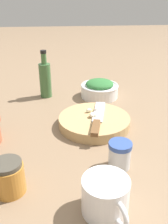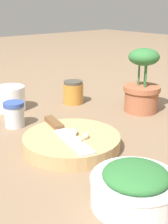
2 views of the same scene
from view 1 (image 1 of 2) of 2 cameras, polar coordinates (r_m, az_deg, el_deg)
The scene contains 9 objects.
ground_plane at distance 0.82m, azimuth -2.22°, elevation -3.83°, with size 5.00×5.00×0.00m, color #7F664C.
cutting_board at distance 0.83m, azimuth 2.35°, elevation -2.15°, with size 0.23×0.23×0.03m.
chef_knife at distance 0.80m, azimuth 3.10°, elevation -1.60°, with size 0.24×0.08×0.01m.
garlic_cloves at distance 0.83m, azimuth 2.11°, elevation -0.15°, with size 0.07×0.05×0.02m.
herb_bowl at distance 1.05m, azimuth 3.57°, elevation 5.33°, with size 0.16×0.16×0.07m.
spice_jar at distance 0.64m, azimuth 8.15°, elevation -9.64°, with size 0.06×0.06×0.07m.
coffee_mug at distance 0.53m, azimuth 5.00°, elevation -18.66°, with size 0.12×0.10×0.08m.
honey_jar at distance 0.59m, azimuth -16.85°, elevation -14.08°, with size 0.07×0.07×0.08m.
oil_bottle at distance 1.05m, azimuth -8.86°, elevation 7.50°, with size 0.05×0.05×0.19m.
Camera 1 is at (-0.71, 0.04, 0.41)m, focal length 40.00 mm.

